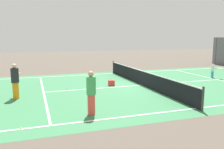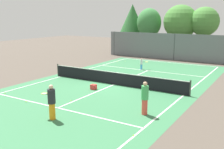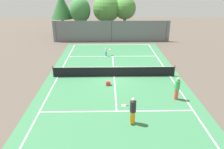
# 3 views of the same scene
# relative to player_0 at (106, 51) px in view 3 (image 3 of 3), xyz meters

# --- Properties ---
(ground_plane) EXTENTS (80.00, 80.00, 0.00)m
(ground_plane) POSITION_rel_player_0_xyz_m (0.80, -6.63, -0.59)
(ground_plane) COLOR brown
(court_surface) EXTENTS (13.00, 25.00, 0.01)m
(court_surface) POSITION_rel_player_0_xyz_m (0.80, -6.63, -0.59)
(court_surface) COLOR #387A4C
(court_surface) RESTS_ON ground_plane
(tennis_net) EXTENTS (11.90, 0.10, 1.10)m
(tennis_net) POSITION_rel_player_0_xyz_m (0.80, -6.63, -0.08)
(tennis_net) COLOR #333833
(tennis_net) RESTS_ON ground_plane
(perimeter_fence) EXTENTS (18.00, 0.12, 3.20)m
(perimeter_fence) POSITION_rel_player_0_xyz_m (0.80, 7.37, 1.01)
(perimeter_fence) COLOR slate
(perimeter_fence) RESTS_ON ground_plane
(tree_0) EXTENTS (3.77, 3.77, 7.01)m
(tree_0) POSITION_rel_player_0_xyz_m (-7.56, 12.43, 4.30)
(tree_0) COLOR brown
(tree_0) RESTS_ON ground_plane
(tree_1) EXTENTS (4.52, 4.52, 6.76)m
(tree_1) POSITION_rel_player_0_xyz_m (0.03, 11.70, 3.90)
(tree_1) COLOR brown
(tree_1) RESTS_ON ground_plane
(tree_2) EXTENTS (3.71, 3.71, 6.44)m
(tree_2) POSITION_rel_player_0_xyz_m (3.13, 11.80, 3.95)
(tree_2) COLOR brown
(tree_2) RESTS_ON ground_plane
(tree_3) EXTENTS (3.38, 3.46, 6.35)m
(tree_3) POSITION_rel_player_0_xyz_m (-4.29, 11.21, 3.70)
(tree_3) COLOR brown
(tree_3) RESTS_ON ground_plane
(player_0) EXTENTS (0.80, 0.60, 1.12)m
(player_0) POSITION_rel_player_0_xyz_m (0.00, 0.00, 0.00)
(player_0) COLOR #388CD8
(player_0) RESTS_ON ground_plane
(player_1) EXTENTS (0.39, 0.39, 1.84)m
(player_1) POSITION_rel_player_0_xyz_m (5.54, -11.31, 0.35)
(player_1) COLOR #E54C3F
(player_1) RESTS_ON ground_plane
(player_2) EXTENTS (0.98, 0.46, 1.85)m
(player_2) POSITION_rel_player_0_xyz_m (1.76, -14.45, 0.36)
(player_2) COLOR orange
(player_2) RESTS_ON ground_plane
(ball_crate) EXTENTS (0.39, 0.35, 0.43)m
(ball_crate) POSITION_rel_player_0_xyz_m (0.22, -8.62, -0.41)
(ball_crate) COLOR red
(ball_crate) RESTS_ON ground_plane
(tennis_ball_0) EXTENTS (0.07, 0.07, 0.07)m
(tennis_ball_0) POSITION_rel_player_0_xyz_m (-4.42, 2.61, -0.56)
(tennis_ball_0) COLOR #CCE533
(tennis_ball_0) RESTS_ON ground_plane
(tennis_ball_1) EXTENTS (0.07, 0.07, 0.07)m
(tennis_ball_1) POSITION_rel_player_0_xyz_m (4.37, -5.62, -0.56)
(tennis_ball_1) COLOR #CCE533
(tennis_ball_1) RESTS_ON ground_plane
(tennis_ball_2) EXTENTS (0.07, 0.07, 0.07)m
(tennis_ball_2) POSITION_rel_player_0_xyz_m (0.61, -11.61, -0.56)
(tennis_ball_2) COLOR #CCE533
(tennis_ball_2) RESTS_ON ground_plane
(tennis_ball_3) EXTENTS (0.07, 0.07, 0.07)m
(tennis_ball_3) POSITION_rel_player_0_xyz_m (-1.62, -13.27, -0.56)
(tennis_ball_3) COLOR #CCE533
(tennis_ball_3) RESTS_ON ground_plane
(tennis_ball_4) EXTENTS (0.07, 0.07, 0.07)m
(tennis_ball_4) POSITION_rel_player_0_xyz_m (0.62, -6.04, -0.56)
(tennis_ball_4) COLOR #CCE533
(tennis_ball_4) RESTS_ON ground_plane
(tennis_ball_5) EXTENTS (0.07, 0.07, 0.07)m
(tennis_ball_5) POSITION_rel_player_0_xyz_m (-1.80, -6.28, -0.56)
(tennis_ball_5) COLOR #CCE533
(tennis_ball_5) RESTS_ON ground_plane
(tennis_ball_6) EXTENTS (0.07, 0.07, 0.07)m
(tennis_ball_6) POSITION_rel_player_0_xyz_m (-3.80, 3.45, -0.56)
(tennis_ball_6) COLOR #CCE533
(tennis_ball_6) RESTS_ON ground_plane
(tennis_ball_7) EXTENTS (0.07, 0.07, 0.07)m
(tennis_ball_7) POSITION_rel_player_0_xyz_m (-4.30, -12.78, -0.56)
(tennis_ball_7) COLOR #CCE533
(tennis_ball_7) RESTS_ON ground_plane
(tennis_ball_8) EXTENTS (0.07, 0.07, 0.07)m
(tennis_ball_8) POSITION_rel_player_0_xyz_m (6.27, -14.05, -0.56)
(tennis_ball_8) COLOR #CCE533
(tennis_ball_8) RESTS_ON ground_plane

